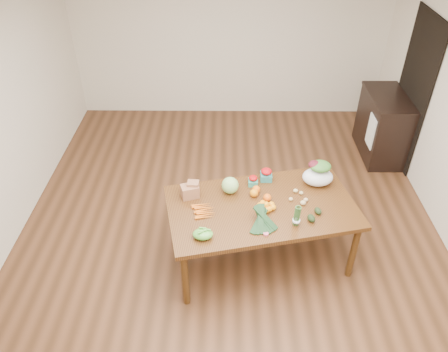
{
  "coord_description": "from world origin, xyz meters",
  "views": [
    {
      "loc": [
        -0.03,
        -3.82,
        3.67
      ],
      "look_at": [
        -0.06,
        0.0,
        0.81
      ],
      "focal_mm": 35.0,
      "sensor_mm": 36.0,
      "label": 1
    }
  ],
  "objects_px": {
    "mandarin_cluster": "(266,206)",
    "paper_bag": "(190,190)",
    "cabbage": "(230,185)",
    "asparagus_bundle": "(297,216)",
    "cabinet": "(383,126)",
    "kale_bunch": "(263,221)",
    "salad_bag": "(318,174)",
    "dining_table": "(260,232)"
  },
  "relations": [
    {
      "from": "cabinet",
      "to": "paper_bag",
      "type": "bearing_deg",
      "value": -143.23
    },
    {
      "from": "kale_bunch",
      "to": "salad_bag",
      "type": "bearing_deg",
      "value": 35.53
    },
    {
      "from": "cabinet",
      "to": "kale_bunch",
      "type": "xyz_separation_m",
      "value": [
        -1.9,
        -2.44,
        0.36
      ]
    },
    {
      "from": "paper_bag",
      "to": "salad_bag",
      "type": "xyz_separation_m",
      "value": [
        1.37,
        0.23,
        0.04
      ]
    },
    {
      "from": "asparagus_bundle",
      "to": "cabbage",
      "type": "bearing_deg",
      "value": 128.96
    },
    {
      "from": "cabinet",
      "to": "mandarin_cluster",
      "type": "xyz_separation_m",
      "value": [
        -1.85,
        -2.17,
        0.33
      ]
    },
    {
      "from": "salad_bag",
      "to": "dining_table",
      "type": "bearing_deg",
      "value": -149.11
    },
    {
      "from": "paper_bag",
      "to": "mandarin_cluster",
      "type": "xyz_separation_m",
      "value": [
        0.78,
        -0.2,
        -0.03
      ]
    },
    {
      "from": "paper_bag",
      "to": "cabbage",
      "type": "xyz_separation_m",
      "value": [
        0.42,
        0.08,
        0.01
      ]
    },
    {
      "from": "dining_table",
      "to": "asparagus_bundle",
      "type": "distance_m",
      "value": 0.66
    },
    {
      "from": "dining_table",
      "to": "mandarin_cluster",
      "type": "bearing_deg",
      "value": -69.32
    },
    {
      "from": "cabbage",
      "to": "kale_bunch",
      "type": "xyz_separation_m",
      "value": [
        0.32,
        -0.54,
        -0.01
      ]
    },
    {
      "from": "cabbage",
      "to": "salad_bag",
      "type": "height_order",
      "value": "salad_bag"
    },
    {
      "from": "dining_table",
      "to": "cabinet",
      "type": "distance_m",
      "value": 2.84
    },
    {
      "from": "paper_bag",
      "to": "asparagus_bundle",
      "type": "relative_size",
      "value": 0.95
    },
    {
      "from": "cabinet",
      "to": "cabbage",
      "type": "distance_m",
      "value": 2.94
    },
    {
      "from": "paper_bag",
      "to": "kale_bunch",
      "type": "bearing_deg",
      "value": -32.39
    },
    {
      "from": "cabinet",
      "to": "cabbage",
      "type": "height_order",
      "value": "cabinet"
    },
    {
      "from": "asparagus_bundle",
      "to": "cabinet",
      "type": "bearing_deg",
      "value": 44.34
    },
    {
      "from": "paper_bag",
      "to": "asparagus_bundle",
      "type": "distance_m",
      "value": 1.14
    },
    {
      "from": "cabbage",
      "to": "mandarin_cluster",
      "type": "bearing_deg",
      "value": -37.26
    },
    {
      "from": "kale_bunch",
      "to": "asparagus_bundle",
      "type": "xyz_separation_m",
      "value": [
        0.32,
        0.03,
        0.05
      ]
    },
    {
      "from": "kale_bunch",
      "to": "cabbage",
      "type": "bearing_deg",
      "value": 107.89
    },
    {
      "from": "paper_bag",
      "to": "kale_bunch",
      "type": "height_order",
      "value": "paper_bag"
    },
    {
      "from": "mandarin_cluster",
      "to": "salad_bag",
      "type": "xyz_separation_m",
      "value": [
        0.58,
        0.43,
        0.08
      ]
    },
    {
      "from": "dining_table",
      "to": "paper_bag",
      "type": "relative_size",
      "value": 8.05
    },
    {
      "from": "dining_table",
      "to": "kale_bunch",
      "type": "xyz_separation_m",
      "value": [
        -0.01,
        -0.32,
        0.45
      ]
    },
    {
      "from": "dining_table",
      "to": "cabinet",
      "type": "xyz_separation_m",
      "value": [
        1.89,
        2.11,
        0.1
      ]
    },
    {
      "from": "kale_bunch",
      "to": "mandarin_cluster",
      "type": "bearing_deg",
      "value": 67.83
    },
    {
      "from": "dining_table",
      "to": "asparagus_bundle",
      "type": "xyz_separation_m",
      "value": [
        0.31,
        -0.29,
        0.5
      ]
    },
    {
      "from": "cabbage",
      "to": "kale_bunch",
      "type": "relative_size",
      "value": 0.45
    },
    {
      "from": "cabbage",
      "to": "asparagus_bundle",
      "type": "relative_size",
      "value": 0.72
    },
    {
      "from": "cabbage",
      "to": "salad_bag",
      "type": "distance_m",
      "value": 0.96
    },
    {
      "from": "dining_table",
      "to": "cabbage",
      "type": "height_order",
      "value": "cabbage"
    },
    {
      "from": "dining_table",
      "to": "paper_bag",
      "type": "distance_m",
      "value": 0.89
    },
    {
      "from": "cabinet",
      "to": "asparagus_bundle",
      "type": "relative_size",
      "value": 4.08
    },
    {
      "from": "cabinet",
      "to": "salad_bag",
      "type": "bearing_deg",
      "value": -126.12
    },
    {
      "from": "kale_bunch",
      "to": "paper_bag",
      "type": "bearing_deg",
      "value": 135.29
    },
    {
      "from": "kale_bunch",
      "to": "asparagus_bundle",
      "type": "bearing_deg",
      "value": -6.35
    },
    {
      "from": "cabinet",
      "to": "asparagus_bundle",
      "type": "distance_m",
      "value": 2.91
    },
    {
      "from": "mandarin_cluster",
      "to": "paper_bag",
      "type": "bearing_deg",
      "value": 165.69
    },
    {
      "from": "mandarin_cluster",
      "to": "salad_bag",
      "type": "relative_size",
      "value": 0.54
    }
  ]
}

